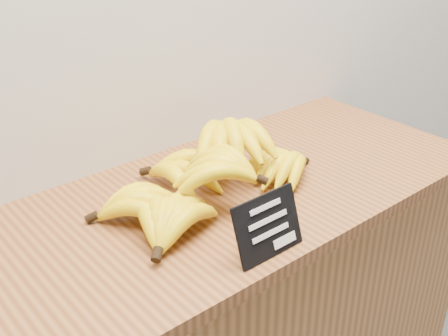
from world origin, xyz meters
TOP-DOWN VIEW (x-y plane):
  - counter_top at (0.18, 2.75)m, footprint 1.31×0.54m
  - chalkboard_sign at (0.14, 2.53)m, footprint 0.14×0.04m
  - banana_pile at (0.18, 2.75)m, footprint 0.53×0.32m

SIDE VIEW (x-z plane):
  - counter_top at x=0.18m, z-range 0.90..0.93m
  - banana_pile at x=0.18m, z-range 0.92..1.05m
  - chalkboard_sign at x=0.14m, z-range 0.93..1.04m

